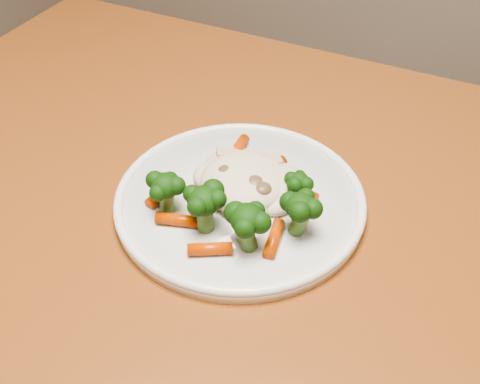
{
  "coord_description": "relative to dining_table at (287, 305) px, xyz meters",
  "views": [
    {
      "loc": [
        -0.07,
        -0.2,
        1.17
      ],
      "look_at": [
        -0.25,
        0.22,
        0.77
      ],
      "focal_mm": 45.0,
      "sensor_mm": 36.0,
      "label": 1
    }
  ],
  "objects": [
    {
      "name": "dining_table",
      "position": [
        0.0,
        0.0,
        0.0
      ],
      "size": [
        1.14,
        0.79,
        0.75
      ],
      "rotation": [
        0.0,
        0.0,
        -0.05
      ],
      "color": "brown",
      "rests_on": "ground"
    },
    {
      "name": "meal",
      "position": [
        -0.06,
        0.01,
        0.14
      ],
      "size": [
        0.18,
        0.19,
        0.05
      ],
      "color": "beige",
      "rests_on": "plate"
    },
    {
      "name": "plate",
      "position": [
        -0.06,
        0.02,
        0.12
      ],
      "size": [
        0.26,
        0.26,
        0.01
      ],
      "primitive_type": "cylinder",
      "color": "white",
      "rests_on": "dining_table"
    }
  ]
}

